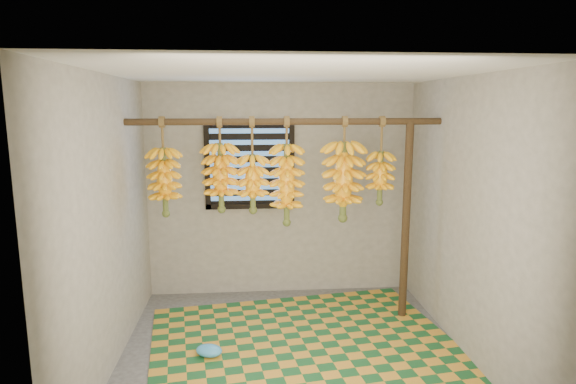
{
  "coord_description": "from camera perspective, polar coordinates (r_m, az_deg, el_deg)",
  "views": [
    {
      "loc": [
        -0.38,
        -3.88,
        2.14
      ],
      "look_at": [
        0.0,
        0.55,
        1.35
      ],
      "focal_mm": 30.0,
      "sensor_mm": 36.0,
      "label": 1
    }
  ],
  "objects": [
    {
      "name": "ceiling",
      "position": [
        3.9,
        0.7,
        13.99
      ],
      "size": [
        3.0,
        3.0,
        0.01
      ],
      "primitive_type": "cube",
      "color": "silver",
      "rests_on": "wall_back"
    },
    {
      "name": "plastic_bag",
      "position": [
        4.43,
        -9.34,
        -18.05
      ],
      "size": [
        0.28,
        0.25,
        0.1
      ],
      "primitive_type": "ellipsoid",
      "rotation": [
        0.0,
        0.0,
        -0.36
      ],
      "color": "#3B9ADD",
      "rests_on": "woven_mat"
    },
    {
      "name": "window",
      "position": [
        5.39,
        -4.55,
        3.23
      ],
      "size": [
        1.0,
        0.04,
        1.0
      ],
      "color": "black",
      "rests_on": "wall_back"
    },
    {
      "name": "banana_bunch_c",
      "position": [
        4.63,
        -4.2,
        1.03
      ],
      "size": [
        0.29,
        0.29,
        0.92
      ],
      "color": "brown",
      "rests_on": "hanging_pole"
    },
    {
      "name": "wall_back",
      "position": [
        5.47,
        -0.85,
        0.19
      ],
      "size": [
        3.0,
        0.01,
        2.4
      ],
      "primitive_type": "cube",
      "color": "gray",
      "rests_on": "floor"
    },
    {
      "name": "support_post",
      "position": [
        4.97,
        13.8,
        -3.47
      ],
      "size": [
        0.08,
        0.08,
        2.0
      ],
      "primitive_type": "cylinder",
      "color": "#43311A",
      "rests_on": "floor"
    },
    {
      "name": "wall_right",
      "position": [
        4.41,
        20.56,
        -2.87
      ],
      "size": [
        0.01,
        3.0,
        2.4
      ],
      "primitive_type": "cube",
      "color": "gray",
      "rests_on": "floor"
    },
    {
      "name": "banana_bunch_b",
      "position": [
        4.63,
        -7.97,
        1.71
      ],
      "size": [
        0.33,
        0.33,
        0.91
      ],
      "color": "brown",
      "rests_on": "hanging_pole"
    },
    {
      "name": "banana_bunch_f",
      "position": [
        4.8,
        10.87,
        1.67
      ],
      "size": [
        0.27,
        0.27,
        0.86
      ],
      "color": "brown",
      "rests_on": "hanging_pole"
    },
    {
      "name": "banana_bunch_a",
      "position": [
        4.69,
        -14.42,
        1.18
      ],
      "size": [
        0.3,
        0.3,
        0.94
      ],
      "color": "brown",
      "rests_on": "hanging_pole"
    },
    {
      "name": "hanging_pole",
      "position": [
        4.59,
        -0.16,
        8.34
      ],
      "size": [
        3.0,
        0.06,
        0.06
      ],
      "primitive_type": "cylinder",
      "rotation": [
        0.0,
        1.57,
        0.0
      ],
      "color": "#43311A",
      "rests_on": "wall_left"
    },
    {
      "name": "wall_left",
      "position": [
        4.14,
        -20.57,
        -3.67
      ],
      "size": [
        0.01,
        3.0,
        2.4
      ],
      "primitive_type": "cube",
      "color": "gray",
      "rests_on": "floor"
    },
    {
      "name": "banana_bunch_e",
      "position": [
        4.72,
        6.58,
        1.25
      ],
      "size": [
        0.38,
        0.38,
        1.02
      ],
      "color": "brown",
      "rests_on": "hanging_pole"
    },
    {
      "name": "floor",
      "position": [
        4.44,
        0.63,
        -18.77
      ],
      "size": [
        3.0,
        3.0,
        0.01
      ],
      "primitive_type": "cube",
      "color": "#454545",
      "rests_on": "ground"
    },
    {
      "name": "banana_bunch_d",
      "position": [
        4.65,
        -0.16,
        0.88
      ],
      "size": [
        0.32,
        0.32,
        1.05
      ],
      "color": "brown",
      "rests_on": "hanging_pole"
    },
    {
      "name": "woven_mat",
      "position": [
        4.59,
        1.98,
        -17.61
      ],
      "size": [
        3.0,
        2.54,
        0.01
      ],
      "primitive_type": "cube",
      "rotation": [
        0.0,
        0.0,
        0.14
      ],
      "color": "#175125",
      "rests_on": "floor"
    }
  ]
}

